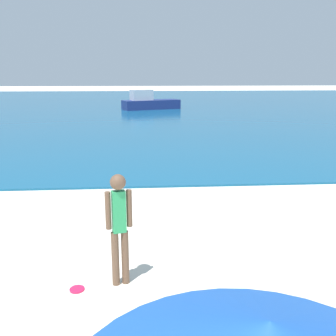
% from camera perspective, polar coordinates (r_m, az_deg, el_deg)
% --- Properties ---
extents(water, '(160.00, 60.00, 0.06)m').
position_cam_1_polar(water, '(40.69, -2.84, 9.40)').
color(water, '#14567F').
rests_on(water, ground).
extents(person_standing, '(0.40, 0.23, 1.76)m').
position_cam_1_polar(person_standing, '(5.89, -7.22, -8.11)').
color(person_standing, brown).
rests_on(person_standing, ground).
extents(frisbee, '(0.22, 0.22, 0.03)m').
position_cam_1_polar(frisbee, '(6.27, -13.28, -17.04)').
color(frisbee, '#E51E4C').
rests_on(frisbee, ground).
extents(boat_far, '(5.29, 3.29, 1.72)m').
position_cam_1_polar(boat_far, '(34.63, -2.81, 9.65)').
color(boat_far, navy).
rests_on(boat_far, water).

